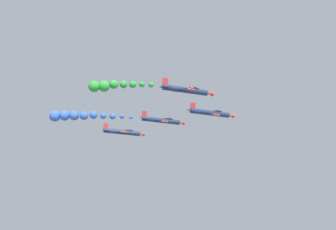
# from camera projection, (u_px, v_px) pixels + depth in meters

# --- Properties ---
(airplane_lead) EXTENTS (8.73, 10.35, 4.56)m
(airplane_lead) POSITION_uv_depth(u_px,v_px,m) (211.00, 113.00, 85.09)
(airplane_lead) COLOR navy
(airplane_left_inner) EXTENTS (8.95, 10.35, 4.05)m
(airplane_left_inner) POSITION_uv_depth(u_px,v_px,m) (162.00, 120.00, 90.73)
(airplane_left_inner) COLOR navy
(smoke_trail_left_inner) EXTENTS (5.90, 18.23, 2.47)m
(smoke_trail_left_inner) POSITION_uv_depth(u_px,v_px,m) (75.00, 116.00, 87.90)
(smoke_trail_left_inner) COLOR blue
(airplane_right_inner) EXTENTS (8.93, 10.35, 4.10)m
(airplane_right_inner) POSITION_uv_depth(u_px,v_px,m) (186.00, 90.00, 74.71)
(airplane_right_inner) COLOR navy
(smoke_trail_right_inner) EXTENTS (2.32, 11.92, 3.20)m
(smoke_trail_right_inner) POSITION_uv_depth(u_px,v_px,m) (110.00, 86.00, 70.57)
(smoke_trail_right_inner) COLOR green
(airplane_left_outer) EXTENTS (9.21, 10.35, 3.44)m
(airplane_left_outer) POSITION_uv_depth(u_px,v_px,m) (123.00, 132.00, 96.15)
(airplane_left_outer) COLOR navy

